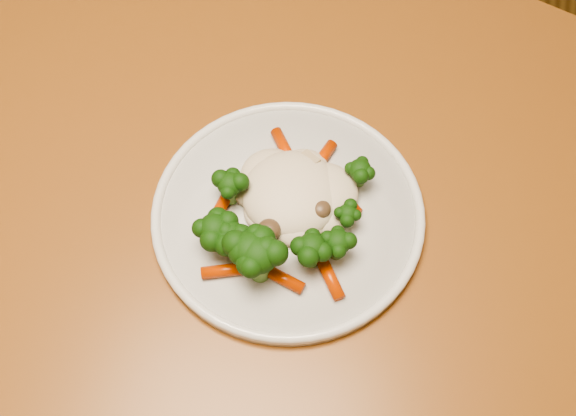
# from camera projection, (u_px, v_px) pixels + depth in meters

# --- Properties ---
(dining_table) EXTENTS (1.52, 1.24, 0.75)m
(dining_table) POSITION_uv_depth(u_px,v_px,m) (203.00, 231.00, 0.82)
(dining_table) COLOR #975722
(dining_table) RESTS_ON ground
(plate) EXTENTS (0.27, 0.27, 0.01)m
(plate) POSITION_uv_depth(u_px,v_px,m) (288.00, 215.00, 0.72)
(plate) COLOR white
(plate) RESTS_ON dining_table
(meal) EXTENTS (0.16, 0.19, 0.05)m
(meal) POSITION_uv_depth(u_px,v_px,m) (277.00, 219.00, 0.69)
(meal) COLOR beige
(meal) RESTS_ON plate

